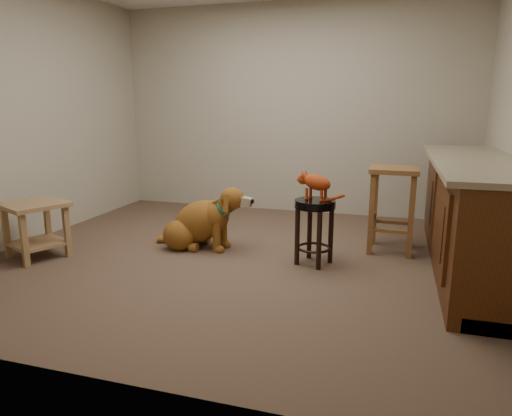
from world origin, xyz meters
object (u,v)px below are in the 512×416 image
(side_table, at_px, (36,221))
(tabby_kitten, at_px, (315,183))
(golden_retriever, at_px, (200,223))
(padded_stool, at_px, (315,219))
(wood_stool, at_px, (392,208))

(side_table, bearing_deg, tabby_kitten, 12.92)
(golden_retriever, relative_size, tabby_kitten, 2.43)
(padded_stool, xyz_separation_m, tabby_kitten, (-0.01, 0.00, 0.31))
(padded_stool, height_order, golden_retriever, golden_retriever)
(wood_stool, distance_m, golden_retriever, 1.83)
(golden_retriever, bearing_deg, tabby_kitten, -5.63)
(side_table, relative_size, tabby_kitten, 1.51)
(side_table, bearing_deg, wood_stool, 20.11)
(tabby_kitten, bearing_deg, padded_stool, -5.72)
(wood_stool, relative_size, side_table, 1.23)
(side_table, xyz_separation_m, golden_retriever, (1.31, 0.70, -0.09))
(golden_retriever, bearing_deg, side_table, -150.65)
(padded_stool, height_order, tabby_kitten, tabby_kitten)
(wood_stool, height_order, golden_retriever, wood_stool)
(side_table, relative_size, golden_retriever, 0.62)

